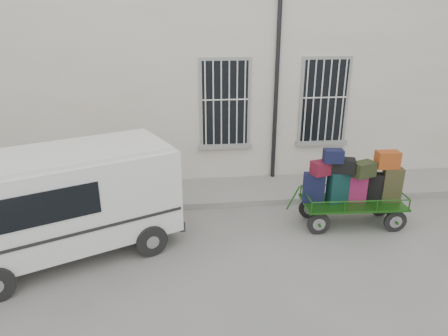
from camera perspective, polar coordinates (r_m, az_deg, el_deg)
The scene contains 5 objects.
ground at distance 8.71m, azimuth 5.15°, elevation -9.42°, with size 80.00×80.00×0.00m, color slate.
building at distance 13.05m, azimuth 0.60°, elevation 14.61°, with size 24.00×5.15×6.00m.
sidewalk at distance 10.61m, azimuth 2.79°, elevation -3.20°, with size 24.00×1.70×0.15m, color gray.
luggage_cart at distance 9.12m, azimuth 17.93°, elevation -2.48°, with size 2.58×1.10×1.79m.
van at distance 8.06m, azimuth -21.93°, elevation -3.95°, with size 4.46×3.26×2.09m.
Camera 1 is at (-1.64, -7.38, 4.32)m, focal length 32.00 mm.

